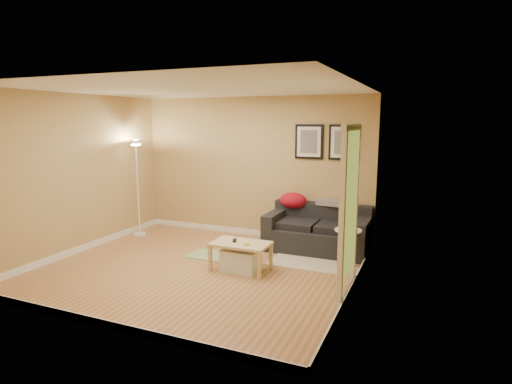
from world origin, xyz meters
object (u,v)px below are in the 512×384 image
Objects in this scene: sofa at (317,229)px; book_stack at (348,227)px; side_table at (347,249)px; floor_lamp at (138,191)px; storage_bin at (241,260)px; coffee_table at (241,256)px.

book_stack is at bearing -46.76° from sofa.
sofa is at bearing 132.60° from side_table.
side_table is at bearing -103.48° from book_stack.
floor_lamp reaches higher than sofa.
storage_bin is 1.64m from book_stack.
side_table is 2.48× the size of book_stack.
book_stack reaches higher than side_table.
floor_lamp reaches higher than storage_bin.
sofa is at bearing 114.45° from book_stack.
sofa reaches higher than coffee_table.
floor_lamp is at bearing -173.56° from sofa.
book_stack is 0.13× the size of floor_lamp.
floor_lamp is at bearing 175.53° from side_table.
storage_bin is 0.29× the size of floor_lamp.
storage_bin is at bearing -153.32° from side_table.
side_table is (0.64, -0.70, -0.08)m from sofa.
sofa reaches higher than book_stack.
coffee_table is at bearing -154.39° from side_table.
book_stack is (1.40, 0.72, 0.47)m from storage_bin.
sofa is at bearing 49.16° from coffee_table.
sofa reaches higher than side_table.
book_stack is at bearing -4.23° from floor_lamp.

